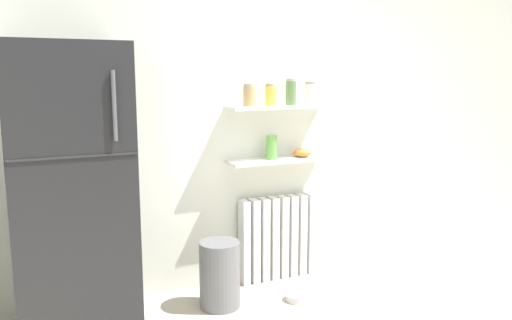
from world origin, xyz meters
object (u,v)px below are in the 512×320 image
(storage_jar_2, at_px, (291,92))
(storage_jar_3, at_px, (311,93))
(refrigerator, at_px, (71,193))
(shelf_bowl, at_px, (302,153))
(radiator, at_px, (278,237))
(trash_bin, at_px, (220,274))
(storage_jar_1, at_px, (270,95))
(vase, at_px, (271,147))
(storage_jar_0, at_px, (249,95))
(pet_food_bowl, at_px, (297,297))

(storage_jar_2, xyz_separation_m, storage_jar_3, (0.18, 0.00, -0.01))
(refrigerator, xyz_separation_m, shelf_bowl, (1.78, 0.21, 0.11))
(radiator, bearing_deg, trash_bin, -154.21)
(refrigerator, height_order, storage_jar_1, refrigerator)
(storage_jar_1, height_order, vase, storage_jar_1)
(storage_jar_0, relative_size, pet_food_bowl, 1.03)
(vase, xyz_separation_m, pet_food_bowl, (0.00, -0.42, -1.06))
(refrigerator, relative_size, radiator, 2.71)
(storage_jar_1, height_order, shelf_bowl, storage_jar_1)
(radiator, relative_size, storage_jar_0, 4.09)
(storage_jar_2, bearing_deg, shelf_bowl, 0.00)
(storage_jar_2, relative_size, storage_jar_3, 1.12)
(refrigerator, relative_size, storage_jar_0, 11.08)
(storage_jar_2, bearing_deg, storage_jar_3, 0.00)
(storage_jar_3, distance_m, pet_food_bowl, 1.57)
(pet_food_bowl, bearing_deg, storage_jar_2, 68.58)
(radiator, distance_m, shelf_bowl, 0.72)
(storage_jar_0, height_order, storage_jar_1, storage_jar_1)
(storage_jar_2, height_order, vase, storage_jar_2)
(storage_jar_3, bearing_deg, storage_jar_1, 180.00)
(storage_jar_2, bearing_deg, pet_food_bowl, -111.42)
(refrigerator, xyz_separation_m, pet_food_bowl, (1.50, -0.21, -0.89))
(shelf_bowl, bearing_deg, refrigerator, -173.35)
(radiator, relative_size, pet_food_bowl, 4.21)
(storage_jar_3, xyz_separation_m, vase, (-0.35, 0.00, -0.41))
(radiator, distance_m, storage_jar_0, 1.18)
(vase, bearing_deg, pet_food_bowl, -89.62)
(vase, distance_m, shelf_bowl, 0.28)
(storage_jar_0, bearing_deg, storage_jar_3, 0.00)
(storage_jar_0, distance_m, vase, 0.45)
(radiator, relative_size, storage_jar_2, 3.32)
(refrigerator, height_order, storage_jar_0, refrigerator)
(refrigerator, bearing_deg, radiator, 8.54)
(shelf_bowl, distance_m, pet_food_bowl, 1.12)
(radiator, bearing_deg, pet_food_bowl, -99.54)
(storage_jar_3, bearing_deg, vase, 180.00)
(storage_jar_0, relative_size, vase, 0.88)
(pet_food_bowl, bearing_deg, storage_jar_1, 91.85)
(vase, xyz_separation_m, shelf_bowl, (0.28, 0.00, -0.06))
(storage_jar_3, distance_m, trash_bin, 1.57)
(pet_food_bowl, bearing_deg, refrigerator, 171.89)
(storage_jar_3, height_order, vase, storage_jar_3)
(radiator, distance_m, storage_jar_1, 1.16)
(vase, bearing_deg, refrigerator, -172.14)
(storage_jar_2, distance_m, vase, 0.46)
(shelf_bowl, xyz_separation_m, pet_food_bowl, (-0.27, -0.42, -1.00))
(radiator, xyz_separation_m, trash_bin, (-0.62, -0.30, -0.10))
(storage_jar_0, distance_m, storage_jar_3, 0.54)
(refrigerator, height_order, radiator, refrigerator)
(storage_jar_1, relative_size, storage_jar_3, 0.93)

